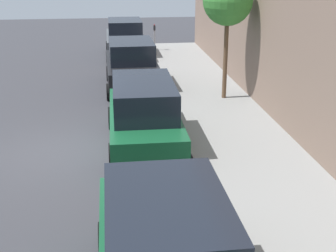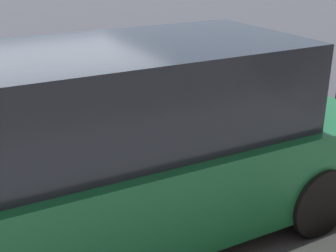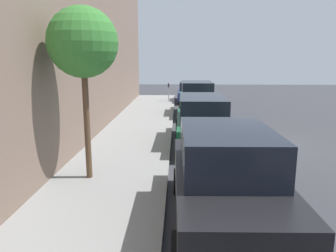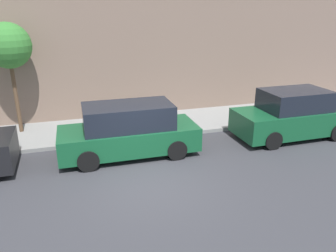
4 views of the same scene
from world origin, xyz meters
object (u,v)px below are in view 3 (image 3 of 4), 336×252
at_px(parked_sedan_nearest, 190,92).
at_px(parked_minivan_third, 202,122).
at_px(parking_meter_near, 169,90).
at_px(street_tree, 83,43).
at_px(parked_suv_fourth, 225,181).
at_px(parked_suv_second, 197,100).

distance_m(parked_sedan_nearest, parked_minivan_third, 12.96).
distance_m(parked_sedan_nearest, parking_meter_near, 1.80).
bearing_deg(parking_meter_near, street_tree, 84.15).
bearing_deg(parked_minivan_third, parked_sedan_nearest, -90.03).
height_order(parked_sedan_nearest, parked_minivan_third, parked_minivan_third).
relative_size(parked_minivan_third, street_tree, 1.11).
height_order(parked_minivan_third, street_tree, street_tree).
bearing_deg(parked_sedan_nearest, parking_meter_near, 22.89).
xyz_separation_m(parked_minivan_third, parking_meter_near, (1.64, -12.26, 0.07)).
height_order(parked_suv_fourth, parking_meter_near, parked_suv_fourth).
bearing_deg(parked_sedan_nearest, parked_minivan_third, 89.97).
height_order(parked_suv_second, parked_minivan_third, parked_suv_second).
xyz_separation_m(parked_suv_second, parked_suv_fourth, (0.15, 12.94, 0.00)).
bearing_deg(parked_minivan_third, street_tree, 50.48).
relative_size(parked_sedan_nearest, parking_meter_near, 3.34).
bearing_deg(parked_suv_second, parking_meter_near, -71.80).
bearing_deg(parked_suv_fourth, parked_sedan_nearest, -89.94).
height_order(parked_suv_second, parking_meter_near, parked_suv_second).
bearing_deg(parked_suv_second, parked_sedan_nearest, -88.47).
bearing_deg(parked_suv_fourth, street_tree, -33.20).
distance_m(parked_minivan_third, parked_suv_fourth, 6.18).
height_order(parked_sedan_nearest, parked_suv_second, parked_suv_second).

